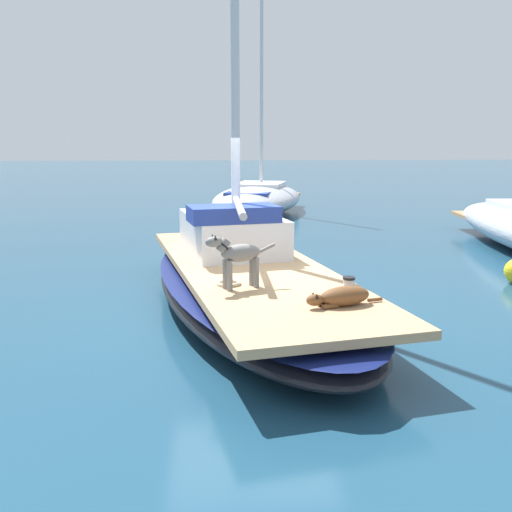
{
  "coord_description": "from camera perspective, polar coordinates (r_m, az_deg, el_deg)",
  "views": [
    {
      "loc": [
        -0.55,
        -8.26,
        2.49
      ],
      "look_at": [
        0.0,
        -1.0,
        1.01
      ],
      "focal_mm": 40.72,
      "sensor_mm": 36.0,
      "label": 1
    }
  ],
  "objects": [
    {
      "name": "dog_brown",
      "position": [
        6.52,
        8.43,
        -3.96
      ],
      "size": [
        0.94,
        0.42,
        0.22
      ],
      "color": "brown",
      "rests_on": "sailboat_main"
    },
    {
      "name": "coiled_rope",
      "position": [
        7.4,
        -2.7,
        -2.66
      ],
      "size": [
        0.32,
        0.32,
        0.04
      ],
      "primitive_type": "torus",
      "color": "beige",
      "rests_on": "sailboat_main"
    },
    {
      "name": "ground_plane",
      "position": [
        8.65,
        -0.5,
        -5.25
      ],
      "size": [
        120.0,
        120.0,
        0.0
      ],
      "primitive_type": "plane",
      "color": "navy"
    },
    {
      "name": "cabin_house",
      "position": [
        9.48,
        -2.38,
        2.46
      ],
      "size": [
        1.81,
        2.46,
        0.84
      ],
      "color": "silver",
      "rests_on": "sailboat_main"
    },
    {
      "name": "moored_boat_far_astern",
      "position": [
        19.57,
        0.16,
        5.73
      ],
      "size": [
        4.27,
        6.48,
        8.3
      ],
      "color": "#B2B7C1",
      "rests_on": "ground"
    },
    {
      "name": "mast_main",
      "position": [
        9.14,
        -2.07,
        21.02
      ],
      "size": [
        0.14,
        2.27,
        7.43
      ],
      "color": "silver",
      "rests_on": "sailboat_main"
    },
    {
      "name": "sailboat_main",
      "position": [
        8.56,
        -0.5,
        -3.1
      ],
      "size": [
        3.89,
        7.59,
        0.66
      ],
      "color": "black",
      "rests_on": "ground"
    },
    {
      "name": "deck_winch",
      "position": [
        7.03,
        9.09,
        -2.92
      ],
      "size": [
        0.16,
        0.16,
        0.21
      ],
      "color": "#B7B7BC",
      "rests_on": "sailboat_main"
    },
    {
      "name": "dog_grey",
      "position": [
        7.12,
        -1.84,
        0.08
      ],
      "size": [
        0.9,
        0.44,
        0.7
      ],
      "color": "gray",
      "rests_on": "sailboat_main"
    }
  ]
}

